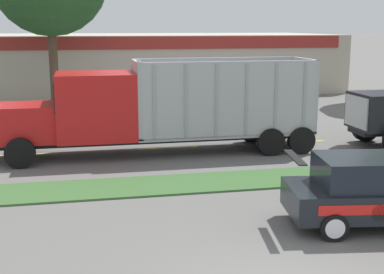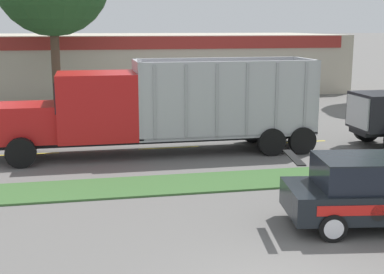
# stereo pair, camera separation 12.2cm
# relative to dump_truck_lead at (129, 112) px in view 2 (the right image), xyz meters

# --- Properties ---
(grass_verge) EXTENTS (120.00, 2.00, 0.06)m
(grass_verge) POSITION_rel_dump_truck_lead_xyz_m (1.69, -4.21, -1.58)
(grass_verge) COLOR #3D6633
(grass_verge) RESTS_ON ground_plane
(centre_line_3) EXTENTS (2.40, 0.14, 0.01)m
(centre_line_3) POSITION_rel_dump_truck_lead_xyz_m (-3.82, 0.79, -1.61)
(centre_line_3) COLOR yellow
(centre_line_3) RESTS_ON ground_plane
(centre_line_4) EXTENTS (2.40, 0.14, 0.01)m
(centre_line_4) POSITION_rel_dump_truck_lead_xyz_m (1.58, 0.79, -1.61)
(centre_line_4) COLOR yellow
(centre_line_4) RESTS_ON ground_plane
(centre_line_5) EXTENTS (2.40, 0.14, 0.01)m
(centre_line_5) POSITION_rel_dump_truck_lead_xyz_m (6.98, 0.79, -1.61)
(centre_line_5) COLOR yellow
(centre_line_5) RESTS_ON ground_plane
(dump_truck_lead) EXTENTS (11.98, 2.67, 3.56)m
(dump_truck_lead) POSITION_rel_dump_truck_lead_xyz_m (0.00, 0.00, 0.00)
(dump_truck_lead) COLOR black
(dump_truck_lead) RESTS_ON ground_plane
(rally_car) EXTENTS (4.49, 2.46, 1.73)m
(rally_car) POSITION_rel_dump_truck_lead_xyz_m (5.05, -8.42, -0.75)
(rally_car) COLOR black
(rally_car) RESTS_ON ground_plane
(store_building_backdrop) EXTENTS (39.48, 12.10, 4.07)m
(store_building_backdrop) POSITION_rel_dump_truck_lead_xyz_m (-2.91, 21.05, 0.42)
(store_building_backdrop) COLOR #BCB29E
(store_building_backdrop) RESTS_ON ground_plane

